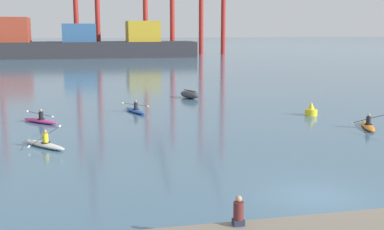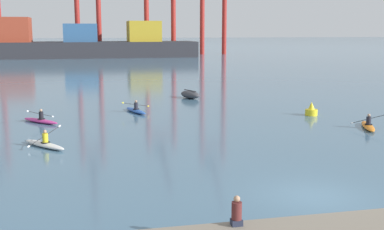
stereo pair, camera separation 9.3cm
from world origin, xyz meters
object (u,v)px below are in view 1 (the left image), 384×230
channel_buoy (311,111)px  kayak_magenta (40,120)px  kayak_orange (368,125)px  kayak_white (45,144)px  seated_onlooker (238,212)px  container_barge (79,44)px  capsized_dinghy (190,95)px  kayak_blue (135,110)px

channel_buoy → kayak_magenta: 19.21m
kayak_magenta → kayak_orange: bearing=-17.5°
kayak_magenta → kayak_white: bearing=-83.9°
kayak_orange → kayak_white: 19.79m
kayak_orange → seated_onlooker: size_ratio=3.76×
container_barge → kayak_white: 89.34m
capsized_dinghy → seated_onlooker: (-5.30, -30.57, 0.64)m
kayak_blue → capsized_dinghy: bearing=49.5°
kayak_magenta → seated_onlooker: (7.13, -21.04, 0.82)m
capsized_dinghy → kayak_orange: size_ratio=0.84×
channel_buoy → kayak_magenta: bearing=176.1°
kayak_blue → kayak_orange: bearing=-33.9°
channel_buoy → kayak_blue: (-12.45, 4.13, -0.19)m
kayak_white → kayak_blue: bearing=59.6°
seated_onlooker → capsized_dinghy: bearing=80.2°
kayak_white → capsized_dinghy: bearing=55.3°
container_barge → kayak_white: bearing=-91.0°
kayak_magenta → kayak_blue: kayak_magenta is taller
capsized_dinghy → kayak_orange: bearing=-63.1°
channel_buoy → kayak_magenta: kayak_magenta is taller
kayak_magenta → seated_onlooker: bearing=-71.3°
channel_buoy → kayak_magenta: size_ratio=0.34×
container_barge → kayak_orange: container_barge is taller
container_barge → kayak_orange: bearing=-78.3°
kayak_blue → kayak_white: 11.74m
kayak_orange → container_barge: bearing=101.7°
container_barge → capsized_dinghy: 73.21m
capsized_dinghy → kayak_blue: bearing=-130.5°
container_barge → kayak_white: container_barge is taller
capsized_dinghy → seated_onlooker: size_ratio=3.15×
seated_onlooker → container_barge: bearing=92.7°
kayak_blue → container_barge: bearing=93.2°
container_barge → kayak_magenta: (-2.31, -81.99, -2.79)m
container_barge → kayak_blue: bearing=-86.8°
kayak_magenta → kayak_blue: (6.72, 2.83, 0.00)m
container_barge → kayak_orange: size_ratio=15.73×
container_barge → channel_buoy: 85.01m
kayak_white → seated_onlooker: bearing=-65.2°
channel_buoy → kayak_orange: size_ratio=0.30×
container_barge → capsized_dinghy: size_ratio=18.78×
channel_buoy → seated_onlooker: 23.14m
capsized_dinghy → channel_buoy: bearing=-58.1°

